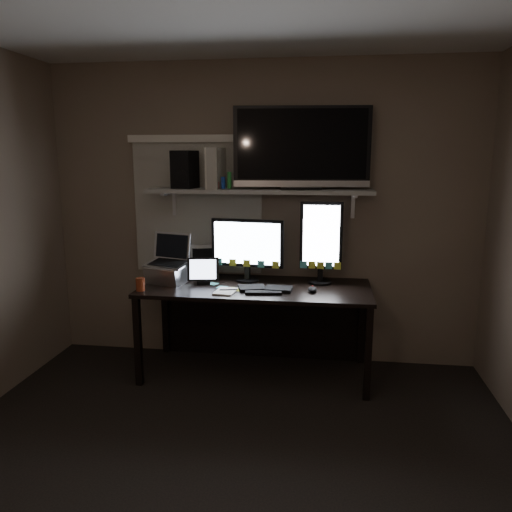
% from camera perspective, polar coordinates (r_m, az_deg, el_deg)
% --- Properties ---
extents(floor, '(3.60, 3.60, 0.00)m').
position_cam_1_polar(floor, '(2.97, -4.26, -24.58)').
color(floor, black).
rests_on(floor, ground).
extents(back_wall, '(3.60, 0.00, 3.60)m').
position_cam_1_polar(back_wall, '(4.21, 0.68, 4.70)').
color(back_wall, '#705F50').
rests_on(back_wall, floor).
extents(window_blinds, '(1.10, 0.02, 1.10)m').
position_cam_1_polar(window_blinds, '(4.29, -6.69, 5.43)').
color(window_blinds, beige).
rests_on(window_blinds, back_wall).
extents(desk, '(1.80, 0.75, 0.73)m').
position_cam_1_polar(desk, '(4.10, 0.20, -5.43)').
color(desk, black).
rests_on(desk, floor).
extents(wall_shelf, '(1.80, 0.35, 0.03)m').
position_cam_1_polar(wall_shelf, '(4.01, 0.36, 7.45)').
color(wall_shelf, '#A2A19D').
rests_on(wall_shelf, back_wall).
extents(monitor_landscape, '(0.60, 0.13, 0.53)m').
position_cam_1_polar(monitor_landscape, '(4.04, -1.00, 0.73)').
color(monitor_landscape, black).
rests_on(monitor_landscape, desk).
extents(monitor_portrait, '(0.34, 0.07, 0.67)m').
position_cam_1_polar(monitor_portrait, '(3.99, 7.44, 1.56)').
color(monitor_portrait, black).
rests_on(monitor_portrait, desk).
extents(keyboard, '(0.43, 0.21, 0.03)m').
position_cam_1_polar(keyboard, '(3.83, 1.06, -3.73)').
color(keyboard, black).
rests_on(keyboard, desk).
extents(mouse, '(0.08, 0.11, 0.04)m').
position_cam_1_polar(mouse, '(3.80, 6.47, -3.82)').
color(mouse, black).
rests_on(mouse, desk).
extents(notepad, '(0.17, 0.22, 0.01)m').
position_cam_1_polar(notepad, '(3.78, -3.52, -4.06)').
color(notepad, white).
rests_on(notepad, desk).
extents(tablet, '(0.26, 0.15, 0.22)m').
position_cam_1_polar(tablet, '(4.01, -6.02, -1.68)').
color(tablet, black).
rests_on(tablet, desk).
extents(file_sorter, '(0.22, 0.15, 0.26)m').
position_cam_1_polar(file_sorter, '(4.28, -5.90, -0.55)').
color(file_sorter, black).
rests_on(file_sorter, desk).
extents(laptop, '(0.41, 0.36, 0.39)m').
position_cam_1_polar(laptop, '(4.08, -10.03, -0.35)').
color(laptop, silver).
rests_on(laptop, desk).
extents(cup, '(0.07, 0.07, 0.10)m').
position_cam_1_polar(cup, '(3.90, -13.07, -3.17)').
color(cup, maroon).
rests_on(cup, desk).
extents(sticky_notes, '(0.35, 0.28, 0.00)m').
position_cam_1_polar(sticky_notes, '(3.91, -3.46, -3.60)').
color(sticky_notes, '#E5F241').
rests_on(sticky_notes, desk).
extents(tv, '(1.08, 0.29, 0.64)m').
position_cam_1_polar(tv, '(3.99, 5.25, 12.19)').
color(tv, black).
rests_on(tv, wall_shelf).
extents(game_console, '(0.11, 0.28, 0.32)m').
position_cam_1_polar(game_console, '(4.07, -4.65, 9.96)').
color(game_console, silver).
rests_on(game_console, wall_shelf).
extents(speaker, '(0.20, 0.23, 0.30)m').
position_cam_1_polar(speaker, '(4.13, -8.13, 9.76)').
color(speaker, black).
rests_on(speaker, wall_shelf).
extents(bottles, '(0.21, 0.09, 0.13)m').
position_cam_1_polar(bottles, '(4.00, -3.78, 8.57)').
color(bottles, '#A50F0C').
rests_on(bottles, wall_shelf).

